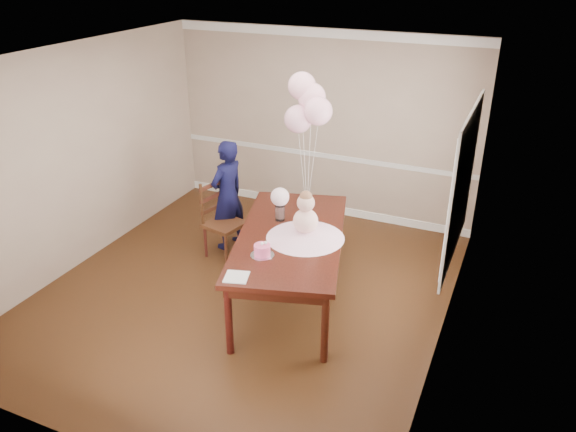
{
  "coord_description": "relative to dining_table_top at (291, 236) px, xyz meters",
  "views": [
    {
      "loc": [
        2.71,
        -4.89,
        3.68
      ],
      "look_at": [
        0.51,
        0.11,
        1.05
      ],
      "focal_mm": 35.0,
      "sensor_mm": 36.0,
      "label": 1
    }
  ],
  "objects": [
    {
      "name": "balloon_b",
      "position": [
        0.06,
        0.6,
        1.26
      ],
      "size": [
        0.31,
        0.31,
        0.31
      ],
      "primitive_type": "sphere",
      "color": "#F3ACC4",
      "rests_on": "balloon_ribbon_b"
    },
    {
      "name": "baby_torso",
      "position": [
        0.18,
        -0.01,
        0.23
      ],
      "size": [
        0.27,
        0.27,
        0.27
      ],
      "primitive_type": "sphere",
      "color": "pink",
      "rests_on": "baby_skirt"
    },
    {
      "name": "floor",
      "position": [
        -0.55,
        -0.1,
        -0.81
      ],
      "size": [
        4.5,
        5.0,
        0.0
      ],
      "primitive_type": "cube",
      "color": "#311A0C",
      "rests_on": "ground"
    },
    {
      "name": "woman",
      "position": [
        -1.27,
        0.85,
        -0.07
      ],
      "size": [
        0.49,
        0.62,
        1.48
      ],
      "primitive_type": "imported",
      "rotation": [
        0.0,
        0.0,
        -1.84
      ],
      "color": "black",
      "rests_on": "floor"
    },
    {
      "name": "chair_slat_mid",
      "position": [
        -1.38,
        0.63,
        -0.03
      ],
      "size": [
        0.12,
        0.4,
        0.05
      ],
      "primitive_type": "cube",
      "rotation": [
        0.0,
        0.0,
        -0.23
      ],
      "color": "#35150E",
      "rests_on": "dining_chair_seat"
    },
    {
      "name": "table_leg_fr",
      "position": [
        0.73,
        -0.86,
        -0.42
      ],
      "size": [
        0.1,
        0.1,
        0.78
      ],
      "primitive_type": "cylinder",
      "rotation": [
        0.0,
        0.0,
        0.28
      ],
      "color": "black",
      "rests_on": "floor"
    },
    {
      "name": "wall_left",
      "position": [
        -2.8,
        -0.1,
        0.54
      ],
      "size": [
        0.02,
        5.0,
        2.7
      ],
      "primitive_type": "cube",
      "color": "tan",
      "rests_on": "floor"
    },
    {
      "name": "chair_back_post_l",
      "position": [
        -1.42,
        0.46,
        -0.07
      ],
      "size": [
        0.05,
        0.05,
        0.56
      ],
      "primitive_type": "cylinder",
      "rotation": [
        0.0,
        0.0,
        -0.23
      ],
      "color": "#361D0E",
      "rests_on": "dining_chair_seat"
    },
    {
      "name": "table_leg_bl",
      "position": [
        -0.73,
        0.86,
        -0.42
      ],
      "size": [
        0.1,
        0.1,
        0.78
      ],
      "primitive_type": "cylinder",
      "rotation": [
        0.0,
        0.0,
        0.28
      ],
      "color": "black",
      "rests_on": "floor"
    },
    {
      "name": "chair_leg_fl",
      "position": [
        -1.4,
        0.45,
        -0.6
      ],
      "size": [
        0.05,
        0.05,
        0.43
      ],
      "primitive_type": "cylinder",
      "rotation": [
        0.0,
        0.0,
        -0.23
      ],
      "color": "#39130F",
      "rests_on": "floor"
    },
    {
      "name": "balloon_ribbon_c",
      "position": [
        -0.06,
        0.68,
        0.62
      ],
      "size": [
        0.01,
        0.11,
        1.16
      ],
      "primitive_type": "cylinder",
      "rotation": [
        -0.09,
        0.02,
        0.28
      ],
      "color": "white",
      "rests_on": "balloon_weight"
    },
    {
      "name": "window_blinds",
      "position": [
        1.66,
        0.4,
        0.74
      ],
      "size": [
        0.01,
        1.5,
        1.4
      ],
      "primitive_type": "cube",
      "color": "white",
      "rests_on": "wall_right"
    },
    {
      "name": "chair_leg_bl",
      "position": [
        -1.32,
        0.8,
        -0.6
      ],
      "size": [
        0.05,
        0.05,
        0.43
      ],
      "primitive_type": "cylinder",
      "rotation": [
        0.0,
        0.0,
        -0.23
      ],
      "color": "#32190D",
      "rests_on": "floor"
    },
    {
      "name": "chair_slat_low",
      "position": [
        -1.38,
        0.63,
        -0.19
      ],
      "size": [
        0.12,
        0.4,
        0.05
      ],
      "primitive_type": "cube",
      "rotation": [
        0.0,
        0.0,
        -0.23
      ],
      "color": "#35180E",
      "rests_on": "dining_chair_seat"
    },
    {
      "name": "baby_hair",
      "position": [
        0.18,
        -0.01,
        0.51
      ],
      "size": [
        0.13,
        0.13,
        0.13
      ],
      "primitive_type": "sphere",
      "color": "brown",
      "rests_on": "baby_head"
    },
    {
      "name": "birthday_cake",
      "position": [
        -0.08,
        -0.55,
        0.09
      ],
      "size": [
        0.21,
        0.21,
        0.11
      ],
      "primitive_type": "cylinder",
      "rotation": [
        0.0,
        0.0,
        0.28
      ],
      "color": "#EF4B84",
      "rests_on": "cake_platter"
    },
    {
      "name": "baseboard_trim",
      "position": [
        -0.55,
        2.39,
        -0.75
      ],
      "size": [
        4.5,
        0.02,
        0.12
      ],
      "primitive_type": "cube",
      "color": "white",
      "rests_on": "floor"
    },
    {
      "name": "balloon_ribbon_b",
      "position": [
        0.0,
        0.61,
        0.56
      ],
      "size": [
        0.13,
        0.03,
        1.04
      ],
      "primitive_type": "cylinder",
      "rotation": [
        0.05,
        0.1,
        0.28
      ],
      "color": "silver",
      "rests_on": "balloon_weight"
    },
    {
      "name": "balloon_c",
      "position": [
        -0.07,
        0.74,
        1.37
      ],
      "size": [
        0.31,
        0.31,
        0.31
      ],
      "primitive_type": "sphere",
      "color": "#FCB2C7",
      "rests_on": "balloon_ribbon_c"
    },
    {
      "name": "wall_front",
      "position": [
        -0.55,
        -2.6,
        0.54
      ],
      "size": [
        4.5,
        0.02,
        2.7
      ],
      "primitive_type": "cube",
      "color": "tan",
      "rests_on": "floor"
    },
    {
      "name": "window_frame",
      "position": [
        1.68,
        0.4,
        0.74
      ],
      "size": [
        0.02,
        1.66,
        1.56
      ],
      "primitive_type": "cube",
      "color": "silver",
      "rests_on": "wall_right"
    },
    {
      "name": "chair_leg_fr",
      "position": [
        -1.05,
        0.37,
        -0.6
      ],
      "size": [
        0.05,
        0.05,
        0.43
      ],
      "primitive_type": "cylinder",
      "rotation": [
        0.0,
        0.0,
        -0.23
      ],
      "color": "#391B0F",
      "rests_on": "floor"
    },
    {
      "name": "chair_rail_trim",
      "position": [
        -0.55,
        2.39,
        0.09
      ],
      "size": [
        4.5,
        0.02,
        0.07
      ],
      "primitive_type": "cube",
      "color": "silver",
      "rests_on": "wall_back"
    },
    {
      "name": "cake_flower_b",
      "position": [
        -0.05,
        -0.51,
        0.17
      ],
      "size": [
        0.03,
        0.03,
        0.03
      ],
      "primitive_type": "sphere",
      "color": "white",
      "rests_on": "birthday_cake"
    },
    {
      "name": "crown_molding",
      "position": [
        -0.55,
        2.39,
        1.82
      ],
      "size": [
        4.5,
        0.02,
        0.12
      ],
      "primitive_type": "cube",
      "color": "white",
      "rests_on": "wall_back"
    },
    {
      "name": "table_apron",
      "position": [
        0.0,
        0.0,
        -0.08
      ],
      "size": [
        1.55,
        2.32,
        0.11
      ],
      "primitive_type": "cube",
      "rotation": [
        0.0,
        0.0,
        0.28
      ],
      "color": "black",
      "rests_on": "table_leg_fl"
    },
    {
      "name": "ceiling",
      "position": [
        -0.55,
        -0.1,
        1.89
      ],
      "size": [
        4.5,
        5.0,
        0.02
      ],
      "primitive_type": "cube",
      "color": "white",
      "rests_on": "wall_back"
    },
    {
      "name": "balloon_ribbon_a",
      "position": [
        -0.11,
        0.61,
        0.51
      ],
      "size": [
        0.1,
        0.03,
        0.93
      ],
      "primitive_type": "cylinder",
      "rotation": [
        0.0,
        -0.1,
        0.28
      ],
      "color": "white",
      "rests_on": "balloon_weight"
    },
    {
      "name": "chair_slat_top",
      "position": [
        -1.38,
        0.63,
        0.13
      ],
      "size": [
        0.12,
        0.4,
        0.05
      ],
      "primitive_type": "cube",
      "rotation": [
        0.0,
        0.0,
        -0.23
      ],
      "color": "#3A1810",
      "rests_on": "dining_chair_seat"
    },
    {
      "name": "chair_back_post_r",
      "position": [
        -1.34,
        0.81,
        -0.07
      ],
      "size": [
        0.05,
        0.05,
        0.56
      ],
      "primitive_type": "cylinder",
      "rotation": [
        0.0,
        0.0,
        -0.23
      ],
      "color": "#3C1410",
      "rests_on": "dining_chair_seat"
    },
    {
      "name": "dining_chair_seat",
      "position": [
        -1.19,
        0.59,
        -0.36
      ],
      "size": [
        0.53,
        0.53,
        0.05
      ],
      "primitive_type": "cube",
      "rotation": [
        0.0,
        0.0,
        -0.23
      ],
      "color": "#3C1F10",
      "rests_on": "chair_leg_fl"
    },
    {
      "name": "roses_near",
      "position": [
        -0.25,
        0.28,
        0.32
      ],
      "size": [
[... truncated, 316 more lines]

